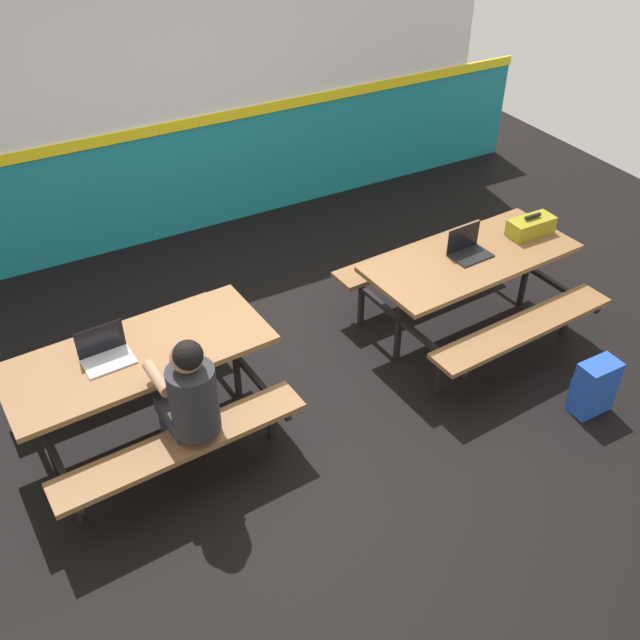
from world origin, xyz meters
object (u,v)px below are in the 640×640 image
object	(u,v)px
picnic_table_right	(469,273)
toolbox_grey	(531,226)
student_nearer	(189,398)
picnic_table_left	(141,371)
laptop_silver	(106,354)
laptop_dark	(468,249)
backpack_dark	(594,387)

from	to	relation	value
picnic_table_right	toolbox_grey	size ratio (longest dim) A/B	4.52
picnic_table_right	student_nearer	bearing A→B (deg)	-170.68
picnic_table_left	toolbox_grey	bearing A→B (deg)	-1.49
student_nearer	toolbox_grey	bearing A→B (deg)	8.22
laptop_silver	laptop_dark	distance (m)	2.88
laptop_dark	backpack_dark	distance (m)	1.41
student_nearer	laptop_silver	xyz separation A→B (m)	(-0.35, 0.57, 0.08)
laptop_silver	backpack_dark	size ratio (longest dim) A/B	0.76
laptop_silver	toolbox_grey	world-z (taller)	laptop_silver
laptop_silver	backpack_dark	xyz separation A→B (m)	(3.13, -1.39, -0.57)
student_nearer	toolbox_grey	world-z (taller)	student_nearer
toolbox_grey	backpack_dark	world-z (taller)	toolbox_grey
toolbox_grey	picnic_table_left	bearing A→B (deg)	178.51
toolbox_grey	laptop_dark	bearing A→B (deg)	-179.48
toolbox_grey	student_nearer	bearing A→B (deg)	-171.78
toolbox_grey	laptop_silver	bearing A→B (deg)	178.20
picnic_table_right	backpack_dark	bearing A→B (deg)	-79.47
picnic_table_left	laptop_silver	bearing A→B (deg)	172.97
toolbox_grey	backpack_dark	size ratio (longest dim) A/B	0.91
laptop_silver	laptop_dark	world-z (taller)	same
picnic_table_right	backpack_dark	size ratio (longest dim) A/B	4.11
laptop_dark	toolbox_grey	xyz separation A→B (m)	(0.66, 0.01, 0.02)
student_nearer	picnic_table_right	bearing A→B (deg)	9.32
picnic_table_left	student_nearer	xyz separation A→B (m)	(0.15, -0.55, 0.13)
laptop_silver	backpack_dark	world-z (taller)	laptop_silver
laptop_silver	backpack_dark	bearing A→B (deg)	-23.90
picnic_table_left	laptop_silver	size ratio (longest dim) A/B	5.42
picnic_table_left	toolbox_grey	world-z (taller)	toolbox_grey
laptop_dark	picnic_table_right	bearing A→B (deg)	-62.57
student_nearer	toolbox_grey	distance (m)	3.22
student_nearer	laptop_dark	world-z (taller)	student_nearer
backpack_dark	laptop_dark	bearing A→B (deg)	101.06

